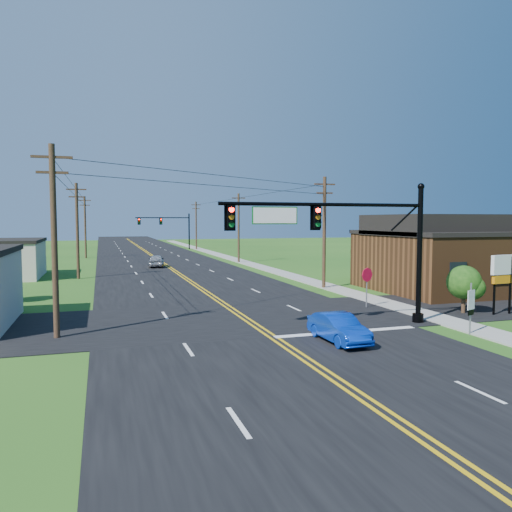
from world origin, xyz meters
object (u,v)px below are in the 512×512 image
object	(u,v)px
route_sign	(471,305)
stop_sign	(367,279)
signal_mast_far	(166,225)
blue_car	(339,329)
signal_mast_main	(344,235)

from	to	relation	value
route_sign	stop_sign	distance (m)	8.15
signal_mast_far	blue_car	world-z (taller)	signal_mast_far
blue_car	signal_mast_far	bearing A→B (deg)	86.52
signal_mast_far	stop_sign	distance (m)	67.27
stop_sign	signal_mast_main	bearing A→B (deg)	-146.46
route_sign	stop_sign	world-z (taller)	stop_sign
signal_mast_main	route_sign	distance (m)	6.88
blue_car	route_sign	size ratio (longest dim) A/B	1.54
route_sign	stop_sign	xyz separation A→B (m)	(-0.98, 8.09, 0.37)
signal_mast_main	blue_car	xyz separation A→B (m)	(-1.62, -2.67, -4.11)
signal_mast_main	route_sign	size ratio (longest dim) A/B	4.49
signal_mast_far	stop_sign	world-z (taller)	signal_mast_far
blue_car	route_sign	bearing A→B (deg)	-6.50
route_sign	signal_mast_main	bearing A→B (deg)	126.49
stop_sign	signal_mast_far	bearing A→B (deg)	77.32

